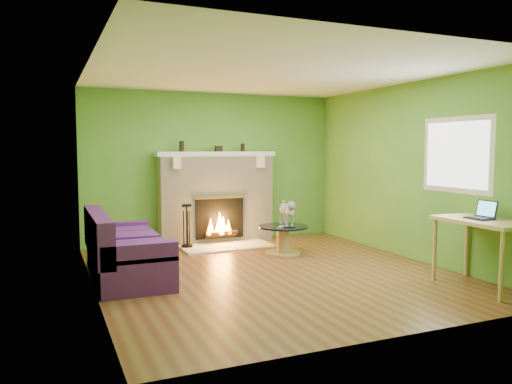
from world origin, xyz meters
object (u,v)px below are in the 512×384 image
at_px(sofa, 123,252).
at_px(cat, 286,212).
at_px(desk, 484,228).
at_px(coffee_table, 283,238).

height_order(sofa, cat, sofa).
distance_m(desk, cat, 2.95).
distance_m(sofa, coffee_table, 2.55).
relative_size(desk, cat, 1.71).
height_order(sofa, coffee_table, sofa).
bearing_deg(sofa, coffee_table, 11.50).
distance_m(coffee_table, desk, 2.97).
distance_m(sofa, cat, 2.66).
relative_size(sofa, desk, 1.72).
bearing_deg(desk, sofa, 150.93).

